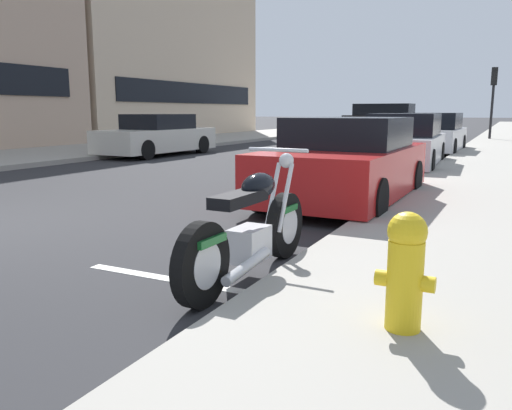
{
  "coord_description": "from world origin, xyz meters",
  "views": [
    {
      "loc": [
        -3.6,
        -6.6,
        1.48
      ],
      "look_at": [
        0.49,
        -4.57,
        0.65
      ],
      "focal_mm": 36.13,
      "sensor_mm": 36.0,
      "label": 1
    }
  ],
  "objects_px": {
    "parked_car_near_corner": "(404,142)",
    "fire_hydrant": "(405,268)",
    "crossing_truck": "(383,118)",
    "traffic_signal_near_corner": "(494,87)",
    "parked_car_far_down_curb": "(346,163)",
    "parked_motorcycle": "(251,230)",
    "parked_car_second_in_row": "(433,134)",
    "car_opposite_curb": "(157,136)"
  },
  "relations": [
    {
      "from": "crossing_truck",
      "to": "traffic_signal_near_corner",
      "type": "bearing_deg",
      "value": 136.08
    },
    {
      "from": "parked_car_far_down_curb",
      "to": "crossing_truck",
      "type": "relative_size",
      "value": 0.75
    },
    {
      "from": "car_opposite_curb",
      "to": "parked_motorcycle",
      "type": "bearing_deg",
      "value": 42.76
    },
    {
      "from": "parked_motorcycle",
      "to": "fire_hydrant",
      "type": "xyz_separation_m",
      "value": [
        -0.85,
        -1.5,
        0.1
      ]
    },
    {
      "from": "parked_car_near_corner",
      "to": "fire_hydrant",
      "type": "distance_m",
      "value": 10.97
    },
    {
      "from": "car_opposite_curb",
      "to": "traffic_signal_near_corner",
      "type": "distance_m",
      "value": 17.15
    },
    {
      "from": "crossing_truck",
      "to": "traffic_signal_near_corner",
      "type": "height_order",
      "value": "traffic_signal_near_corner"
    },
    {
      "from": "parked_car_near_corner",
      "to": "crossing_truck",
      "type": "relative_size",
      "value": 0.84
    },
    {
      "from": "fire_hydrant",
      "to": "traffic_signal_near_corner",
      "type": "bearing_deg",
      "value": 1.19
    },
    {
      "from": "parked_motorcycle",
      "to": "car_opposite_curb",
      "type": "distance_m",
      "value": 13.5
    },
    {
      "from": "traffic_signal_near_corner",
      "to": "parked_motorcycle",
      "type": "bearing_deg",
      "value": 177.7
    },
    {
      "from": "parked_car_far_down_curb",
      "to": "parked_car_second_in_row",
      "type": "height_order",
      "value": "parked_car_second_in_row"
    },
    {
      "from": "crossing_truck",
      "to": "parked_car_near_corner",
      "type": "bearing_deg",
      "value": 107.27
    },
    {
      "from": "parked_car_second_in_row",
      "to": "traffic_signal_near_corner",
      "type": "relative_size",
      "value": 1.22
    },
    {
      "from": "parked_motorcycle",
      "to": "crossing_truck",
      "type": "xyz_separation_m",
      "value": [
        31.74,
        6.01,
        0.59
      ]
    },
    {
      "from": "parked_car_second_in_row",
      "to": "car_opposite_curb",
      "type": "height_order",
      "value": "parked_car_second_in_row"
    },
    {
      "from": "crossing_truck",
      "to": "parked_motorcycle",
      "type": "bearing_deg",
      "value": 103.87
    },
    {
      "from": "parked_car_near_corner",
      "to": "fire_hydrant",
      "type": "relative_size",
      "value": 6.07
    },
    {
      "from": "parked_car_near_corner",
      "to": "car_opposite_curb",
      "type": "xyz_separation_m",
      "value": [
        0.33,
        8.25,
        -0.03
      ]
    },
    {
      "from": "car_opposite_curb",
      "to": "fire_hydrant",
      "type": "relative_size",
      "value": 6.2
    },
    {
      "from": "parked_car_second_in_row",
      "to": "crossing_truck",
      "type": "distance_m",
      "value": 17.31
    },
    {
      "from": "parked_motorcycle",
      "to": "fire_hydrant",
      "type": "distance_m",
      "value": 1.72
    },
    {
      "from": "parked_car_far_down_curb",
      "to": "traffic_signal_near_corner",
      "type": "bearing_deg",
      "value": -3.09
    },
    {
      "from": "parked_car_near_corner",
      "to": "parked_motorcycle",
      "type": "bearing_deg",
      "value": -179.65
    },
    {
      "from": "parked_car_far_down_curb",
      "to": "traffic_signal_near_corner",
      "type": "height_order",
      "value": "traffic_signal_near_corner"
    },
    {
      "from": "parked_car_near_corner",
      "to": "traffic_signal_near_corner",
      "type": "height_order",
      "value": "traffic_signal_near_corner"
    },
    {
      "from": "parked_motorcycle",
      "to": "traffic_signal_near_corner",
      "type": "bearing_deg",
      "value": -1.32
    },
    {
      "from": "car_opposite_curb",
      "to": "fire_hydrant",
      "type": "height_order",
      "value": "car_opposite_curb"
    },
    {
      "from": "parked_motorcycle",
      "to": "crossing_truck",
      "type": "distance_m",
      "value": 32.31
    },
    {
      "from": "parked_motorcycle",
      "to": "parked_car_far_down_curb",
      "type": "bearing_deg",
      "value": 6.06
    },
    {
      "from": "parked_motorcycle",
      "to": "parked_car_second_in_row",
      "type": "xyz_separation_m",
      "value": [
        15.33,
        0.53,
        0.23
      ]
    },
    {
      "from": "parked_motorcycle",
      "to": "parked_car_second_in_row",
      "type": "bearing_deg",
      "value": 2.95
    },
    {
      "from": "parked_car_near_corner",
      "to": "car_opposite_curb",
      "type": "distance_m",
      "value": 8.26
    },
    {
      "from": "fire_hydrant",
      "to": "traffic_signal_near_corner",
      "type": "xyz_separation_m",
      "value": [
        25.08,
        0.52,
        2.1
      ]
    },
    {
      "from": "parked_car_second_in_row",
      "to": "car_opposite_curb",
      "type": "distance_m",
      "value": 9.68
    },
    {
      "from": "parked_car_far_down_curb",
      "to": "fire_hydrant",
      "type": "relative_size",
      "value": 5.43
    },
    {
      "from": "parked_motorcycle",
      "to": "parked_car_far_down_curb",
      "type": "xyz_separation_m",
      "value": [
        4.13,
        0.37,
        0.21
      ]
    },
    {
      "from": "parked_car_near_corner",
      "to": "car_opposite_curb",
      "type": "bearing_deg",
      "value": 85.02
    },
    {
      "from": "parked_car_far_down_curb",
      "to": "parked_motorcycle",
      "type": "bearing_deg",
      "value": -174.19
    },
    {
      "from": "parked_car_far_down_curb",
      "to": "traffic_signal_near_corner",
      "type": "relative_size",
      "value": 1.18
    },
    {
      "from": "parked_car_far_down_curb",
      "to": "crossing_truck",
      "type": "bearing_deg",
      "value": 12.28
    },
    {
      "from": "parked_motorcycle",
      "to": "fire_hydrant",
      "type": "relative_size",
      "value": 2.97
    }
  ]
}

